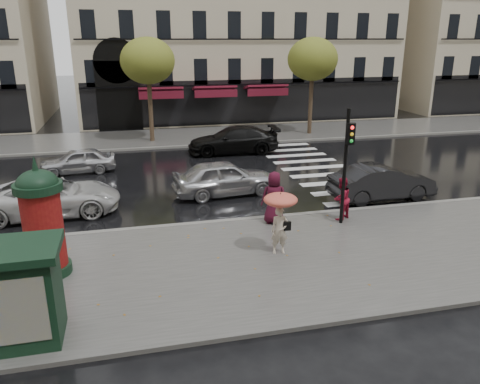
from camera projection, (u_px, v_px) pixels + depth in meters
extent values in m
plane|color=black|center=(251.00, 258.00, 14.65)|extent=(160.00, 160.00, 0.00)
cube|color=#474744|center=(255.00, 263.00, 14.17)|extent=(90.00, 7.00, 0.12)
cube|color=#474744|center=(181.00, 137.00, 32.18)|extent=(90.00, 6.00, 0.12)
cube|color=slate|center=(231.00, 221.00, 17.40)|extent=(90.00, 0.25, 0.14)
cube|color=slate|center=(187.00, 146.00, 29.40)|extent=(90.00, 0.25, 0.14)
cube|color=silver|center=(314.00, 168.00, 24.83)|extent=(3.60, 11.75, 0.01)
cylinder|color=#38281C|center=(150.00, 103.00, 30.02)|extent=(0.28, 0.28, 5.20)
ellipsoid|color=#586720|center=(148.00, 61.00, 29.20)|extent=(3.40, 3.40, 2.89)
cylinder|color=#38281C|center=(311.00, 98.00, 32.44)|extent=(0.28, 0.28, 5.20)
ellipsoid|color=#586720|center=(313.00, 59.00, 31.63)|extent=(3.40, 3.40, 2.89)
imported|color=beige|center=(280.00, 230.00, 14.50)|extent=(0.58, 0.41, 1.51)
cylinder|color=black|center=(280.00, 215.00, 14.34)|extent=(0.02, 0.02, 0.96)
ellipsoid|color=red|center=(281.00, 200.00, 14.19)|extent=(1.05, 1.05, 0.37)
cone|color=black|center=(281.00, 193.00, 14.12)|extent=(0.04, 0.04, 0.08)
cube|color=black|center=(287.00, 226.00, 14.45)|extent=(0.22, 0.10, 0.28)
imported|color=maroon|center=(341.00, 198.00, 17.23)|extent=(0.98, 0.92, 1.61)
imported|color=#420D1F|center=(274.00, 198.00, 16.85)|extent=(1.04, 0.79, 1.92)
cylinder|color=black|center=(49.00, 269.00, 13.42)|extent=(1.25, 1.25, 0.27)
cylinder|color=maroon|center=(44.00, 228.00, 13.03)|extent=(1.07, 1.07, 2.24)
cylinder|color=black|center=(38.00, 187.00, 12.65)|extent=(1.29, 1.29, 0.22)
ellipsoid|color=black|center=(37.00, 184.00, 12.62)|extent=(1.11, 1.11, 0.78)
cone|color=black|center=(34.00, 163.00, 12.44)|extent=(0.18, 0.18, 0.40)
cylinder|color=black|center=(345.00, 168.00, 16.47)|extent=(0.13, 0.13, 4.17)
cube|color=black|center=(350.00, 134.00, 15.87)|extent=(0.27, 0.20, 0.73)
cube|color=black|center=(21.00, 298.00, 10.19)|extent=(1.59, 1.30, 2.08)
cube|color=black|center=(13.00, 250.00, 9.83)|extent=(1.89, 1.60, 0.18)
imported|color=#B4B5BA|center=(224.00, 178.00, 20.34)|extent=(4.67, 2.26, 1.54)
imported|color=black|center=(382.00, 182.00, 19.80)|extent=(4.56, 1.79, 1.48)
imported|color=silver|center=(51.00, 197.00, 18.05)|extent=(5.26, 2.61, 1.43)
imported|color=black|center=(233.00, 140.00, 27.78)|extent=(5.46, 2.43, 1.56)
imported|color=#B5B5BA|center=(78.00, 161.00, 23.69)|extent=(3.84, 1.90, 1.26)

